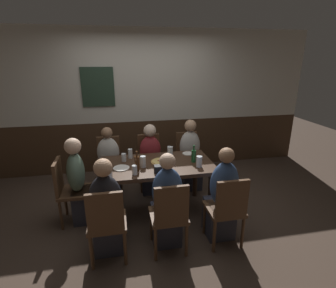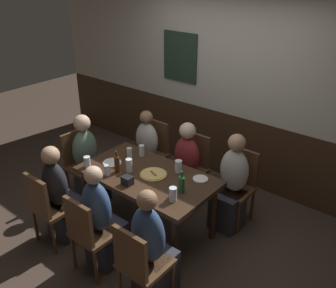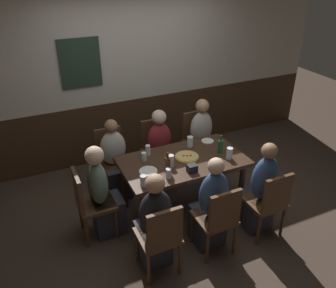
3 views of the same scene
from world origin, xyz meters
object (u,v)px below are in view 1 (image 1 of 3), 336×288
chair_left_far (109,161)px  person_right_far (190,159)px  person_left_near (107,214)px  beer_glass_tall (143,162)px  person_right_near (221,201)px  person_mid_near (167,207)px  person_mid_far (151,163)px  pizza (162,162)px  chair_right_near (227,208)px  chair_mid_near (169,214)px  chair_right_far (188,155)px  plate_white_large (121,168)px  beer_glass_half (124,158)px  dining_table (157,170)px  condiment_caddy (159,169)px  tumbler_short (199,162)px  beer_bottle_brown (137,163)px  plate_white_small (188,154)px  tumbler_water (109,173)px  pint_glass_pale (130,154)px  chair_head_west (68,188)px  person_left_far (109,167)px  chair_left_near (107,221)px  highball_clear (170,152)px  beer_bottle_green (194,156)px  chair_mid_far (150,158)px  person_head_west (81,187)px  pint_glass_amber (135,171)px

chair_left_far → person_right_far: bearing=-7.0°
person_left_near → beer_glass_tall: bearing=52.1°
person_right_near → person_mid_near: 0.66m
person_mid_far → pizza: bearing=-84.1°
chair_right_near → chair_mid_near: 0.66m
chair_right_far → plate_white_large: size_ratio=4.18×
person_mid_far → beer_glass_half: person_mid_far is taller
dining_table → condiment_caddy: condiment_caddy is taller
tumbler_short → chair_right_far: bearing=82.4°
beer_bottle_brown → plate_white_small: size_ratio=1.60×
chair_mid_near → tumbler_water: 0.87m
chair_right_far → pint_glass_pale: 1.18m
chair_left_far → chair_head_west: bearing=-121.2°
person_left_far → condiment_caddy: size_ratio=9.93×
chair_left_near → tumbler_water: chair_left_near is taller
highball_clear → beer_glass_half: 0.67m
tumbler_water → chair_right_near: bearing=-22.5°
chair_mid_near → person_mid_far: bearing=90.0°
person_right_near → person_mid_far: (-0.66, 1.35, -0.02)m
chair_right_near → person_left_near: bearing=173.0°
person_mid_near → beer_bottle_green: size_ratio=4.82×
person_mid_near → beer_bottle_brown: (-0.28, 0.50, 0.36)m
plate_white_large → chair_left_far: bearing=101.5°
beer_bottle_green → plate_white_small: size_ratio=1.48×
chair_mid_near → tumbler_water: size_ratio=6.88×
person_right_near → tumbler_water: 1.37m
highball_clear → condiment_caddy: size_ratio=1.27×
chair_left_near → person_right_far: bearing=48.8°
person_left_near → chair_left_far: bearing=90.0°
plate_white_small → condiment_caddy: 0.77m
dining_table → chair_mid_far: chair_mid_far is taller
person_left_far → tumbler_water: size_ratio=8.54×
beer_glass_half → plate_white_small: (0.94, 0.11, -0.05)m
tumbler_short → condiment_caddy: size_ratio=1.31×
chair_left_far → condiment_caddy: chair_left_far is taller
person_left_near → pizza: person_left_near is taller
person_head_west → person_mid_far: bearing=33.8°
pizza → condiment_caddy: condiment_caddy is taller
tumbler_short → condiment_caddy: 0.55m
chair_right_near → tumbler_short: size_ratio=6.10×
dining_table → person_right_far: bearing=45.5°
person_mid_near → person_left_far: bearing=116.2°
beer_glass_tall → condiment_caddy: 0.26m
chair_mid_near → person_right_near: size_ratio=0.75×
pizza → chair_left_near: bearing=-130.2°
chair_head_west → chair_mid_far: size_ratio=1.00×
beer_glass_tall → person_head_west: bearing=174.6°
chair_left_near → chair_mid_near: bearing=0.0°
tumbler_water → tumbler_short: size_ratio=0.89×
person_mid_far → pint_glass_amber: 1.06m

